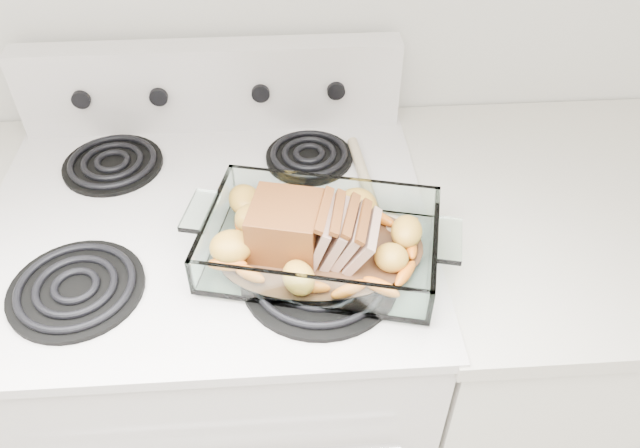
{
  "coord_description": "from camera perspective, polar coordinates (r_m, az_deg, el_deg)",
  "views": [
    {
      "loc": [
        0.15,
        0.83,
        1.67
      ],
      "look_at": [
        0.19,
        1.56,
        0.99
      ],
      "focal_mm": 35.0,
      "sensor_mm": 36.0,
      "label": 1
    }
  ],
  "objects": [
    {
      "name": "counter_right",
      "position": [
        1.55,
        17.72,
        -11.23
      ],
      "size": [
        0.58,
        0.68,
        0.93
      ],
      "color": "white",
      "rests_on": "ground"
    },
    {
      "name": "wooden_spoon",
      "position": [
        1.11,
        5.48,
        1.51
      ],
      "size": [
        0.08,
        0.31,
        0.02
      ],
      "rotation": [
        0.0,
        0.0,
        0.09
      ],
      "color": "beige",
      "rests_on": "electric_range"
    },
    {
      "name": "roast_vegetables",
      "position": [
        1.03,
        -0.3,
        -0.07
      ],
      "size": [
        0.38,
        0.21,
        0.05
      ],
      "rotation": [
        0.0,
        0.0,
        -0.36
      ],
      "color": "orange",
      "rests_on": "baking_dish"
    },
    {
      "name": "baking_dish",
      "position": [
        1.01,
        0.07,
        -1.98
      ],
      "size": [
        0.36,
        0.24,
        0.07
      ],
      "rotation": [
        0.0,
        0.0,
        -0.24
      ],
      "color": "silver",
      "rests_on": "electric_range"
    },
    {
      "name": "pork_roast",
      "position": [
        0.98,
        -1.6,
        -0.76
      ],
      "size": [
        0.2,
        0.11,
        0.09
      ],
      "rotation": [
        0.0,
        0.0,
        -0.01
      ],
      "color": "brown",
      "rests_on": "baking_dish"
    },
    {
      "name": "electric_range",
      "position": [
        1.46,
        -8.1,
        -12.68
      ],
      "size": [
        0.78,
        0.7,
        1.12
      ],
      "color": "silver",
      "rests_on": "ground"
    }
  ]
}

